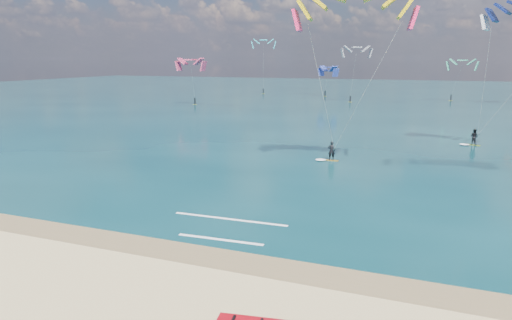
{
  "coord_description": "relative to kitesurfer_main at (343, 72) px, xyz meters",
  "views": [
    {
      "loc": [
        9.3,
        -15.75,
        9.53
      ],
      "look_at": [
        0.27,
        8.0,
        3.87
      ],
      "focal_mm": 32.0,
      "sensor_mm": 36.0,
      "label": 1
    }
  ],
  "objects": [
    {
      "name": "sea",
      "position": [
        -2.27,
        80.61,
        -8.4
      ],
      "size": [
        320.0,
        200.0,
        0.04
      ],
      "primitive_type": "cube",
      "color": "#092D35",
      "rests_on": "ground"
    },
    {
      "name": "shoreline_foam",
      "position": [
        -3.4,
        -16.54,
        -8.37
      ],
      "size": [
        7.26,
        3.6,
        0.01
      ],
      "color": "white",
      "rests_on": "ground"
    },
    {
      "name": "wet_sand_strip",
      "position": [
        -2.27,
        -20.39,
        -8.42
      ],
      "size": [
        320.0,
        2.4,
        0.01
      ],
      "primitive_type": "cube",
      "color": "brown",
      "rests_on": "ground"
    },
    {
      "name": "ground",
      "position": [
        -2.27,
        16.61,
        -8.42
      ],
      "size": [
        320.0,
        320.0,
        0.0
      ],
      "primitive_type": "plane",
      "color": "tan",
      "rests_on": "ground"
    },
    {
      "name": "distant_kites",
      "position": [
        -3.88,
        63.1,
        -2.82
      ],
      "size": [
        74.28,
        36.3,
        14.24
      ],
      "color": "gray",
      "rests_on": "ground"
    },
    {
      "name": "kitesurfer_main",
      "position": [
        0.0,
        0.0,
        0.0
      ],
      "size": [
        10.62,
        7.45,
        16.21
      ],
      "rotation": [
        0.0,
        0.0,
        -0.0
      ],
      "color": "gold",
      "rests_on": "sea"
    },
    {
      "name": "kitesurfer_far",
      "position": [
        13.66,
        13.36,
        -0.03
      ],
      "size": [
        10.48,
        8.65,
        16.28
      ],
      "rotation": [
        0.0,
        0.0,
        -0.38
      ],
      "color": "#A5C71D",
      "rests_on": "sea"
    }
  ]
}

